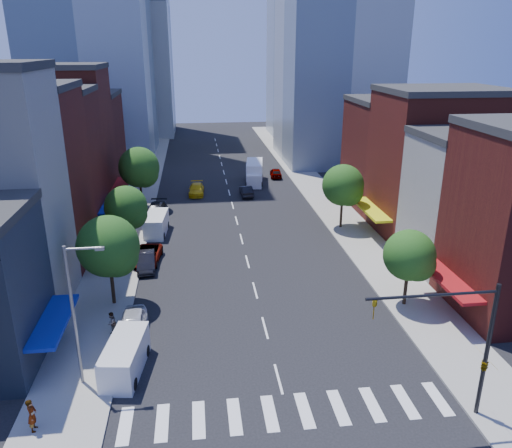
{
  "coord_description": "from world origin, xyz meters",
  "views": [
    {
      "loc": [
        -4.6,
        -25.6,
        19.6
      ],
      "look_at": [
        0.42,
        14.72,
        5.0
      ],
      "focal_mm": 35.0,
      "sensor_mm": 36.0,
      "label": 1
    }
  ],
  "objects_px": {
    "cargo_van_far": "(156,225)",
    "taxi": "(196,189)",
    "parked_car_second": "(146,261)",
    "traffic_car_far": "(276,173)",
    "parked_car_third": "(147,255)",
    "parked_car_rear": "(156,211)",
    "box_truck": "(254,173)",
    "pedestrian_near": "(32,415)",
    "pedestrian_far": "(111,323)",
    "traffic_car_oncoming": "(246,191)",
    "cargo_van_near": "(124,358)",
    "parked_car_front": "(133,325)"
  },
  "relations": [
    {
      "from": "pedestrian_near",
      "to": "box_truck",
      "type": "bearing_deg",
      "value": -21.83
    },
    {
      "from": "taxi",
      "to": "pedestrian_near",
      "type": "relative_size",
      "value": 2.6
    },
    {
      "from": "parked_car_front",
      "to": "parked_car_second",
      "type": "distance_m",
      "value": 11.35
    },
    {
      "from": "parked_car_second",
      "to": "traffic_car_far",
      "type": "distance_m",
      "value": 36.59
    },
    {
      "from": "taxi",
      "to": "box_truck",
      "type": "distance_m",
      "value": 10.25
    },
    {
      "from": "parked_car_second",
      "to": "cargo_van_near",
      "type": "xyz_separation_m",
      "value": [
        -0.02,
        -15.83,
        0.32
      ]
    },
    {
      "from": "pedestrian_near",
      "to": "pedestrian_far",
      "type": "height_order",
      "value": "pedestrian_near"
    },
    {
      "from": "parked_car_second",
      "to": "box_truck",
      "type": "height_order",
      "value": "box_truck"
    },
    {
      "from": "parked_car_second",
      "to": "traffic_car_far",
      "type": "xyz_separation_m",
      "value": [
        17.43,
        32.17,
        -0.03
      ]
    },
    {
      "from": "traffic_car_far",
      "to": "pedestrian_near",
      "type": "height_order",
      "value": "pedestrian_near"
    },
    {
      "from": "cargo_van_far",
      "to": "taxi",
      "type": "relative_size",
      "value": 1.07
    },
    {
      "from": "parked_car_second",
      "to": "parked_car_third",
      "type": "distance_m",
      "value": 1.39
    },
    {
      "from": "parked_car_second",
      "to": "traffic_car_far",
      "type": "height_order",
      "value": "parked_car_second"
    },
    {
      "from": "taxi",
      "to": "parked_car_second",
      "type": "bearing_deg",
      "value": -98.95
    },
    {
      "from": "parked_car_third",
      "to": "traffic_car_oncoming",
      "type": "xyz_separation_m",
      "value": [
        11.73,
        21.11,
        0.0
      ]
    },
    {
      "from": "parked_car_third",
      "to": "pedestrian_near",
      "type": "bearing_deg",
      "value": -95.07
    },
    {
      "from": "parked_car_front",
      "to": "traffic_car_far",
      "type": "relative_size",
      "value": 1.11
    },
    {
      "from": "box_truck",
      "to": "pedestrian_far",
      "type": "relative_size",
      "value": 5.0
    },
    {
      "from": "parked_car_rear",
      "to": "cargo_van_near",
      "type": "height_order",
      "value": "cargo_van_near"
    },
    {
      "from": "traffic_car_far",
      "to": "parked_car_third",
      "type": "bearing_deg",
      "value": 65.74
    },
    {
      "from": "traffic_car_oncoming",
      "to": "parked_car_third",
      "type": "bearing_deg",
      "value": 59.21
    },
    {
      "from": "parked_car_rear",
      "to": "pedestrian_far",
      "type": "height_order",
      "value": "pedestrian_far"
    },
    {
      "from": "traffic_car_oncoming",
      "to": "pedestrian_far",
      "type": "height_order",
      "value": "pedestrian_far"
    },
    {
      "from": "parked_car_second",
      "to": "cargo_van_far",
      "type": "distance_m",
      "value": 9.04
    },
    {
      "from": "parked_car_front",
      "to": "cargo_van_near",
      "type": "xyz_separation_m",
      "value": [
        -0.02,
        -4.48,
        0.27
      ]
    },
    {
      "from": "parked_car_second",
      "to": "taxi",
      "type": "xyz_separation_m",
      "value": [
        4.93,
        24.01,
        -0.03
      ]
    },
    {
      "from": "cargo_van_far",
      "to": "parked_car_third",
      "type": "bearing_deg",
      "value": -87.99
    },
    {
      "from": "parked_car_second",
      "to": "parked_car_rear",
      "type": "bearing_deg",
      "value": 85.52
    },
    {
      "from": "parked_car_second",
      "to": "pedestrian_near",
      "type": "relative_size",
      "value": 2.39
    },
    {
      "from": "cargo_van_far",
      "to": "pedestrian_near",
      "type": "height_order",
      "value": "cargo_van_far"
    },
    {
      "from": "parked_car_rear",
      "to": "pedestrian_far",
      "type": "distance_m",
      "value": 25.87
    },
    {
      "from": "parked_car_rear",
      "to": "cargo_van_far",
      "type": "relative_size",
      "value": 1.06
    },
    {
      "from": "parked_car_rear",
      "to": "parked_car_third",
      "type": "bearing_deg",
      "value": -84.79
    },
    {
      "from": "box_truck",
      "to": "pedestrian_near",
      "type": "xyz_separation_m",
      "value": [
        -17.95,
        -49.77,
        -0.37
      ]
    },
    {
      "from": "traffic_car_oncoming",
      "to": "parked_car_second",
      "type": "bearing_deg",
      "value": 60.74
    },
    {
      "from": "parked_car_rear",
      "to": "box_truck",
      "type": "bearing_deg",
      "value": 52.04
    },
    {
      "from": "parked_car_second",
      "to": "traffic_car_far",
      "type": "relative_size",
      "value": 1.08
    },
    {
      "from": "parked_car_second",
      "to": "parked_car_rear",
      "type": "height_order",
      "value": "parked_car_rear"
    },
    {
      "from": "parked_car_rear",
      "to": "taxi",
      "type": "distance_m",
      "value": 10.57
    },
    {
      "from": "parked_car_second",
      "to": "pedestrian_far",
      "type": "xyz_separation_m",
      "value": [
        -1.5,
        -11.16,
        0.19
      ]
    },
    {
      "from": "cargo_van_near",
      "to": "taxi",
      "type": "bearing_deg",
      "value": 90.91
    },
    {
      "from": "cargo_van_near",
      "to": "pedestrian_far",
      "type": "distance_m",
      "value": 4.91
    },
    {
      "from": "parked_car_rear",
      "to": "box_truck",
      "type": "relative_size",
      "value": 0.71
    },
    {
      "from": "traffic_car_oncoming",
      "to": "traffic_car_far",
      "type": "relative_size",
      "value": 1.01
    },
    {
      "from": "traffic_car_oncoming",
      "to": "pedestrian_near",
      "type": "height_order",
      "value": "pedestrian_near"
    },
    {
      "from": "traffic_car_far",
      "to": "pedestrian_near",
      "type": "bearing_deg",
      "value": 72.89
    },
    {
      "from": "parked_car_rear",
      "to": "taxi",
      "type": "bearing_deg",
      "value": 67.39
    },
    {
      "from": "taxi",
      "to": "box_truck",
      "type": "relative_size",
      "value": 0.62
    },
    {
      "from": "parked_car_third",
      "to": "parked_car_rear",
      "type": "relative_size",
      "value": 0.89
    },
    {
      "from": "traffic_car_oncoming",
      "to": "traffic_car_far",
      "type": "xyz_separation_m",
      "value": [
        5.7,
        9.67,
        0.01
      ]
    }
  ]
}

